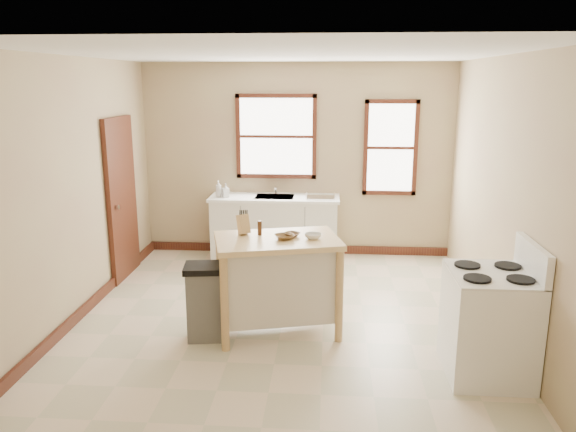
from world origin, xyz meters
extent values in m
plane|color=beige|center=(0.00, 0.00, 0.00)|extent=(5.00, 5.00, 0.00)
plane|color=white|center=(0.00, 0.00, 2.80)|extent=(5.00, 5.00, 0.00)
cube|color=tan|center=(0.00, 2.50, 1.40)|extent=(4.50, 0.04, 2.80)
cube|color=tan|center=(-2.25, 0.00, 1.40)|extent=(0.04, 5.00, 2.80)
cube|color=tan|center=(2.25, 0.00, 1.40)|extent=(0.04, 5.00, 2.80)
cube|color=#3E1711|center=(-2.21, 1.30, 1.05)|extent=(0.06, 0.90, 2.10)
cube|color=#3E1711|center=(0.00, 2.47, 0.06)|extent=(4.50, 0.04, 0.12)
cube|color=#3E1711|center=(-2.22, 0.00, 0.06)|extent=(0.04, 5.00, 0.12)
cylinder|color=silver|center=(-0.30, 2.38, 1.03)|extent=(0.03, 0.03, 0.22)
imported|color=#B2B2B2|center=(-1.10, 2.11, 1.04)|extent=(0.09, 0.10, 0.24)
imported|color=#B2B2B2|center=(-0.99, 2.10, 1.02)|extent=(0.12, 0.12, 0.20)
cylinder|color=#442612|center=(-0.22, -0.16, 1.08)|extent=(0.06, 0.06, 0.15)
imported|color=brown|center=(0.04, -0.29, 1.03)|extent=(0.26, 0.26, 0.05)
imported|color=brown|center=(0.11, -0.18, 1.02)|extent=(0.21, 0.21, 0.04)
imported|color=silver|center=(0.33, -0.26, 1.03)|extent=(0.20, 0.20, 0.05)
camera|label=1|loc=(0.48, -5.66, 2.56)|focal=35.00mm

